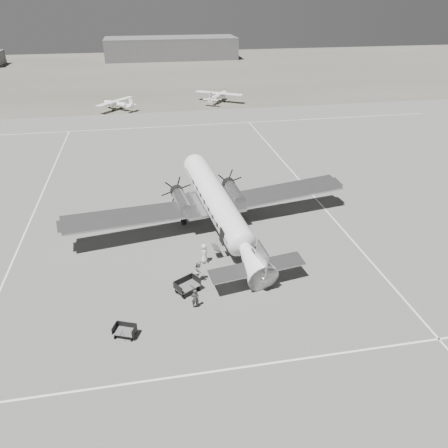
{
  "coord_description": "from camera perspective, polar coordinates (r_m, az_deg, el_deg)",
  "views": [
    {
      "loc": [
        -6.0,
        -32.79,
        20.47
      ],
      "look_at": [
        0.19,
        0.38,
        2.2
      ],
      "focal_mm": 35.0,
      "sensor_mm": 36.0,
      "label": 1
    }
  ],
  "objects": [
    {
      "name": "baggage_cart_far",
      "position": [
        30.52,
        -12.84,
        -13.49
      ],
      "size": [
        1.81,
        1.56,
        0.86
      ],
      "primitive_type": null,
      "rotation": [
        0.0,
        0.0,
        -0.38
      ],
      "color": "#545454",
      "rests_on": "ground"
    },
    {
      "name": "taxi_line_near",
      "position": [
        28.42,
        5.2,
        -17.78
      ],
      "size": [
        60.0,
        0.15,
        0.01
      ],
      "primitive_type": "cube",
      "color": "white",
      "rests_on": "ground"
    },
    {
      "name": "baggage_cart_near",
      "position": [
        33.58,
        -4.81,
        -8.09
      ],
      "size": [
        2.34,
        2.15,
        1.08
      ],
      "primitive_type": null,
      "rotation": [
        0.0,
        0.0,
        0.54
      ],
      "color": "#545454",
      "rests_on": "ground"
    },
    {
      "name": "taxi_line_left",
      "position": [
        48.92,
        -23.68,
        1.15
      ],
      "size": [
        0.15,
        60.0,
        0.01
      ],
      "primitive_type": "cube",
      "color": "white",
      "rests_on": "ground"
    },
    {
      "name": "grass_infield",
      "position": [
        129.55,
        -8.24,
        19.07
      ],
      "size": [
        260.0,
        90.0,
        0.01
      ],
      "primitive_type": "cube",
      "color": "#625F53",
      "rests_on": "ground"
    },
    {
      "name": "dc3_airliner",
      "position": [
        39.89,
        -0.53,
        1.96
      ],
      "size": [
        31.23,
        24.22,
        5.38
      ],
      "primitive_type": null,
      "rotation": [
        0.0,
        0.0,
        0.18
      ],
      "color": "#ADADB0",
      "rests_on": "ground"
    },
    {
      "name": "taxi_line_horizon",
      "position": [
        75.85,
        -5.78,
        12.64
      ],
      "size": [
        90.0,
        0.15,
        0.01
      ],
      "primitive_type": "cube",
      "color": "white",
      "rests_on": "ground"
    },
    {
      "name": "light_plane_left",
      "position": [
        88.27,
        -13.76,
        14.88
      ],
      "size": [
        11.66,
        11.85,
        1.91
      ],
      "primitive_type": null,
      "rotation": [
        0.0,
        0.0,
        0.86
      ],
      "color": "white",
      "rests_on": "ground"
    },
    {
      "name": "taxi_line_right",
      "position": [
        42.63,
        15.9,
        -1.45
      ],
      "size": [
        0.15,
        80.0,
        0.01
      ],
      "primitive_type": "cube",
      "color": "white",
      "rests_on": "ground"
    },
    {
      "name": "ground_crew",
      "position": [
        31.96,
        -3.8,
        -9.68
      ],
      "size": [
        0.59,
        0.41,
        1.56
      ],
      "primitive_type": "imported",
      "rotation": [
        0.0,
        0.0,
        3.21
      ],
      "color": "#303030",
      "rests_on": "ground"
    },
    {
      "name": "hangar_main",
      "position": [
        154.14,
        -6.91,
        21.85
      ],
      "size": [
        42.0,
        14.0,
        6.6
      ],
      "color": "#5F5F5F",
      "rests_on": "ground"
    },
    {
      "name": "light_plane_right",
      "position": [
        91.98,
        -0.76,
        16.24
      ],
      "size": [
        13.03,
        12.46,
        2.11
      ],
      "primitive_type": null,
      "rotation": [
        0.0,
        0.0,
        -0.57
      ],
      "color": "white",
      "rests_on": "ground"
    },
    {
      "name": "ground",
      "position": [
        39.11,
        -0.17,
        -3.12
      ],
      "size": [
        260.0,
        260.0,
        0.0
      ],
      "primitive_type": "plane",
      "color": "slate",
      "rests_on": "ground"
    },
    {
      "name": "ramp_agent",
      "position": [
        34.5,
        -3.27,
        -6.14
      ],
      "size": [
        0.89,
        1.03,
        1.84
      ],
      "primitive_type": "imported",
      "rotation": [
        0.0,
        0.0,
        1.33
      ],
      "color": "#B0B0AE",
      "rests_on": "ground"
    },
    {
      "name": "passenger",
      "position": [
        36.73,
        -2.6,
        -3.85
      ],
      "size": [
        0.56,
        0.85,
        1.74
      ],
      "primitive_type": "imported",
      "rotation": [
        0.0,
        0.0,
        1.58
      ],
      "color": "silver",
      "rests_on": "ground"
    }
  ]
}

